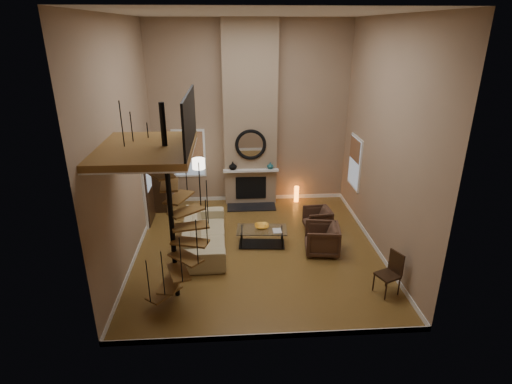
{
  "coord_description": "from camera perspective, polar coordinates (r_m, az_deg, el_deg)",
  "views": [
    {
      "loc": [
        -0.62,
        -9.08,
        5.24
      ],
      "look_at": [
        0.0,
        0.4,
        1.4
      ],
      "focal_mm": 28.73,
      "sensor_mm": 36.0,
      "label": 1
    }
  ],
  "objects": [
    {
      "name": "front_wall",
      "position": [
        6.37,
        2.15,
        -1.01
      ],
      "size": [
        6.0,
        0.02,
        5.5
      ],
      "primitive_type": "cube",
      "color": "#997E63",
      "rests_on": "ground"
    },
    {
      "name": "accent_lamp",
      "position": [
        13.22,
        5.65,
        -0.29
      ],
      "size": [
        0.14,
        0.14,
        0.52
      ],
      "primitive_type": "cylinder",
      "color": "orange",
      "rests_on": "ground"
    },
    {
      "name": "floor_lamp",
      "position": [
        12.07,
        -7.97,
        3.32
      ],
      "size": [
        0.37,
        0.37,
        1.7
      ],
      "color": "black",
      "rests_on": "ground"
    },
    {
      "name": "ceiling",
      "position": [
        9.1,
        0.18,
        23.62
      ],
      "size": [
        6.0,
        6.5,
        0.01
      ],
      "primitive_type": "cube",
      "color": "silver",
      "rests_on": "back_wall"
    },
    {
      "name": "baseboard_front",
      "position": [
        7.83,
        1.85,
        -19.42
      ],
      "size": [
        6.0,
        0.02,
        0.12
      ],
      "primitive_type": "cube",
      "color": "white",
      "rests_on": "ground"
    },
    {
      "name": "left_wall",
      "position": [
        9.71,
        -17.9,
        6.08
      ],
      "size": [
        0.02,
        6.5,
        5.5
      ],
      "primitive_type": "cube",
      "color": "#997E63",
      "rests_on": "ground"
    },
    {
      "name": "hutch",
      "position": [
        12.81,
        -13.26,
        1.84
      ],
      "size": [
        0.43,
        0.9,
        2.02
      ],
      "primitive_type": "cube",
      "color": "black",
      "rests_on": "ground"
    },
    {
      "name": "back_wall",
      "position": [
        12.59,
        -0.86,
        10.6
      ],
      "size": [
        6.0,
        0.02,
        5.5
      ],
      "primitive_type": "cube",
      "color": "#997E63",
      "rests_on": "ground"
    },
    {
      "name": "ground",
      "position": [
        10.5,
        0.14,
        -7.95
      ],
      "size": [
        6.0,
        6.5,
        0.01
      ],
      "primitive_type": "cube",
      "color": "olive",
      "rests_on": "ground"
    },
    {
      "name": "side_chair",
      "position": [
        9.11,
        18.28,
        -10.39
      ],
      "size": [
        0.55,
        0.53,
        0.92
      ],
      "color": "black",
      "rests_on": "ground"
    },
    {
      "name": "bowl",
      "position": [
        10.5,
        0.8,
        -4.84
      ],
      "size": [
        0.37,
        0.37,
        0.09
      ],
      "primitive_type": "imported",
      "color": "gold",
      "rests_on": "coffee_table"
    },
    {
      "name": "baseboard_left",
      "position": [
        10.72,
        -16.18,
        -7.86
      ],
      "size": [
        0.02,
        6.5,
        0.12
      ],
      "primitive_type": "cube",
      "color": "white",
      "rests_on": "ground"
    },
    {
      "name": "sofa",
      "position": [
        10.48,
        -7.23,
        -5.7
      ],
      "size": [
        1.09,
        2.64,
        0.76
      ],
      "primitive_type": "imported",
      "rotation": [
        0.0,
        0.0,
        1.6
      ],
      "color": "tan",
      "rests_on": "ground"
    },
    {
      "name": "hearth",
      "position": [
        12.78,
        -0.64,
        -2.1
      ],
      "size": [
        1.5,
        0.6,
        0.04
      ],
      "primitive_type": "cube",
      "color": "black",
      "rests_on": "ground"
    },
    {
      "name": "mirror_frame",
      "position": [
        12.38,
        -0.74,
        6.6
      ],
      "size": [
        0.94,
        0.1,
        0.94
      ],
      "primitive_type": "torus",
      "rotation": [
        1.57,
        0.0,
        0.0
      ],
      "color": "black",
      "rests_on": "chimney_breast"
    },
    {
      "name": "book",
      "position": [
        10.37,
        2.82,
        -5.45
      ],
      "size": [
        0.21,
        0.29,
        0.03
      ],
      "primitive_type": "imported",
      "rotation": [
        0.0,
        0.0,
        -0.0
      ],
      "color": "gray",
      "rests_on": "coffee_table"
    },
    {
      "name": "chimney_breast",
      "position": [
        12.41,
        -0.82,
        10.43
      ],
      "size": [
        1.6,
        0.38,
        5.5
      ],
      "primitive_type": "cube",
      "color": "#927A5F",
      "rests_on": "ground"
    },
    {
      "name": "firebox",
      "position": [
        12.84,
        -0.72,
        0.59
      ],
      "size": [
        0.95,
        0.02,
        0.72
      ],
      "primitive_type": "cube",
      "color": "black",
      "rests_on": "chimney_breast"
    },
    {
      "name": "armchair_far",
      "position": [
        10.34,
        9.58,
        -6.51
      ],
      "size": [
        0.93,
        0.91,
        0.76
      ],
      "primitive_type": "imported",
      "rotation": [
        0.0,
        0.0,
        -1.7
      ],
      "color": "#482F21",
      "rests_on": "ground"
    },
    {
      "name": "baseboard_right",
      "position": [
        11.06,
        15.91,
        -6.85
      ],
      "size": [
        0.02,
        6.5,
        0.12
      ],
      "primitive_type": "cube",
      "color": "white",
      "rests_on": "ground"
    },
    {
      "name": "vase_right",
      "position": [
        12.6,
        2.01,
        3.7
      ],
      "size": [
        0.2,
        0.2,
        0.21
      ],
      "primitive_type": "imported",
      "color": "#195258",
      "rests_on": "mantel"
    },
    {
      "name": "entry_door",
      "position": [
        11.89,
        -14.82,
        0.61
      ],
      "size": [
        0.1,
        1.05,
        2.16
      ],
      "color": "white",
      "rests_on": "ground"
    },
    {
      "name": "window_right",
      "position": [
        12.19,
        13.61,
        4.15
      ],
      "size": [
        0.06,
        1.02,
        1.52
      ],
      "color": "white",
      "rests_on": "right_wall"
    },
    {
      "name": "right_wall",
      "position": [
        10.09,
        17.55,
        6.69
      ],
      "size": [
        0.02,
        6.5,
        5.5
      ],
      "primitive_type": "cube",
      "color": "#997E63",
      "rests_on": "ground"
    },
    {
      "name": "coffee_table",
      "position": [
        10.55,
        0.81,
        -6.0
      ],
      "size": [
        1.32,
        0.74,
        0.47
      ],
      "color": "silver",
      "rests_on": "ground"
    },
    {
      "name": "armchair_near",
      "position": [
        11.36,
        8.86,
        -3.76
      ],
      "size": [
        0.76,
        0.74,
        0.64
      ],
      "primitive_type": "imported",
      "rotation": [
        0.0,
        0.0,
        -1.49
      ],
      "color": "#482F21",
      "rests_on": "ground"
    },
    {
      "name": "spiral_stair",
      "position": [
        8.15,
        -11.6,
        -3.58
      ],
      "size": [
        1.47,
        1.47,
        4.06
      ],
      "color": "black",
      "rests_on": "ground"
    },
    {
      "name": "window_back",
      "position": [
        12.88,
        -9.33,
        5.41
      ],
      "size": [
        1.02,
        0.06,
        1.52
      ],
      "color": "white",
      "rests_on": "back_wall"
    },
    {
      "name": "mirror_disc",
      "position": [
        12.39,
        -0.75,
        6.61
      ],
      "size": [
        0.8,
        0.01,
        0.8
      ],
      "primitive_type": "cylinder",
      "rotation": [
        1.57,
        0.0,
        0.0
      ],
      "color": "white",
      "rests_on": "chimney_breast"
    },
    {
      "name": "baseboard_back",
      "position": [
        13.38,
        -0.8,
        -0.77
      ],
      "size": [
        6.0,
        0.02,
        0.12
      ],
      "primitive_type": "cube",
      "color": "white",
      "rests_on": "ground"
    },
    {
      "name": "loft",
      "position": [
        7.68,
        -14.38,
        6.2
      ],
      "size": [
        1.7,
        2.2,
        1.09
      ],
      "color": "brown",
      "rests_on": "left_wall"
    },
    {
      "name": "mantel",
      "position": [
        12.56,
        -0.71,
        3.0
      ],
      "size": [
        1.7,
        0.18,
        0.06
      ],
      "primitive_type": "cube",
      "color": "white",
      "rests_on": "chimney_breast"
    },
    {
      "name": "vase_left",
      "position": [
        12.53,
        -3.24,
        3.67
      ],
      "size": [
        0.24,
        0.24,
        0.25
      ],
      "primitive_type": "imported",
      "color": "black",
      "rests_on": "mantel"
    }
  ]
}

